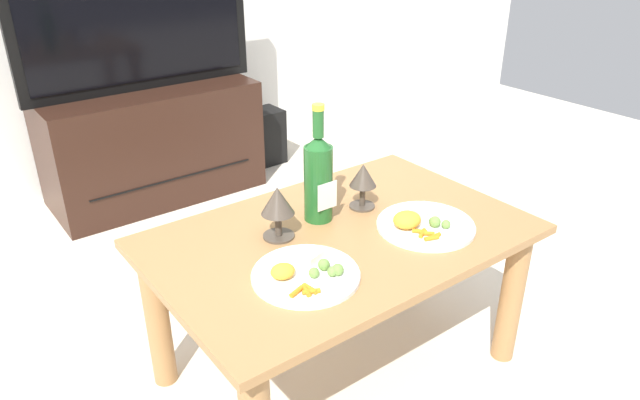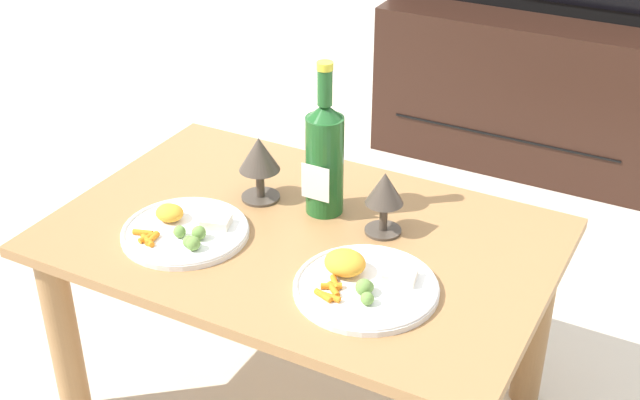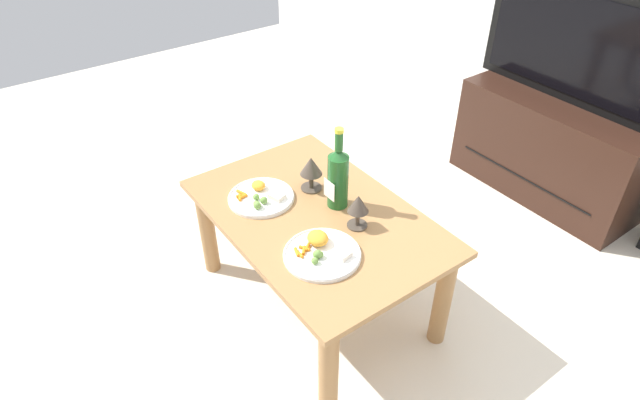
# 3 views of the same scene
# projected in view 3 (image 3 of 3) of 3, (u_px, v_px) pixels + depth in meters

# --- Properties ---
(ground_plane) EXTENTS (6.40, 6.40, 0.00)m
(ground_plane) POSITION_uv_depth(u_px,v_px,m) (317.00, 300.00, 2.41)
(ground_plane) COLOR beige
(dining_table) EXTENTS (1.05, 0.69, 0.49)m
(dining_table) POSITION_uv_depth(u_px,v_px,m) (316.00, 232.00, 2.18)
(dining_table) COLOR #9E7042
(dining_table) RESTS_ON ground_plane
(tv_stand) EXTENTS (1.00, 0.47, 0.55)m
(tv_stand) POSITION_uv_depth(u_px,v_px,m) (555.00, 147.00, 2.94)
(tv_stand) COLOR black
(tv_stand) RESTS_ON ground_plane
(tv_screen) EXTENTS (1.10, 0.05, 0.57)m
(tv_screen) POSITION_uv_depth(u_px,v_px,m) (584.00, 48.00, 2.60)
(tv_screen) COLOR black
(tv_screen) RESTS_ON tv_stand
(wine_bottle) EXTENTS (0.08, 0.08, 0.35)m
(wine_bottle) POSITION_uv_depth(u_px,v_px,m) (338.00, 176.00, 2.09)
(wine_bottle) COLOR #1E5923
(wine_bottle) RESTS_ON dining_table
(goblet_left) EXTENTS (0.09, 0.09, 0.15)m
(goblet_left) POSITION_uv_depth(u_px,v_px,m) (311.00, 168.00, 2.20)
(goblet_left) COLOR #473D33
(goblet_left) RESTS_ON dining_table
(goblet_right) EXTENTS (0.08, 0.08, 0.14)m
(goblet_right) POSITION_uv_depth(u_px,v_px,m) (358.00, 206.00, 2.00)
(goblet_right) COLOR #473D33
(goblet_right) RESTS_ON dining_table
(dinner_plate_left) EXTENTS (0.27, 0.27, 0.05)m
(dinner_plate_left) POSITION_uv_depth(u_px,v_px,m) (261.00, 197.00, 2.19)
(dinner_plate_left) COLOR white
(dinner_plate_left) RESTS_ON dining_table
(dinner_plate_right) EXTENTS (0.28, 0.28, 0.06)m
(dinner_plate_right) POSITION_uv_depth(u_px,v_px,m) (322.00, 252.00, 1.92)
(dinner_plate_right) COLOR white
(dinner_plate_right) RESTS_ON dining_table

